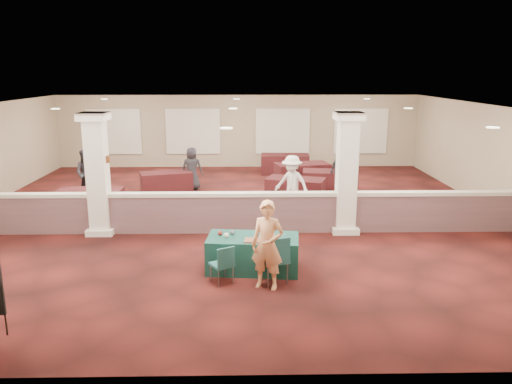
{
  "coord_description": "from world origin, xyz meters",
  "views": [
    {
      "loc": [
        0.37,
        -14.28,
        4.21
      ],
      "look_at": [
        0.61,
        -2.0,
        1.23
      ],
      "focal_mm": 35.0,
      "sensor_mm": 36.0,
      "label": 1
    }
  ],
  "objects_px": {
    "woman": "(267,245)",
    "far_table_front_left": "(90,202)",
    "conf_chair_side": "(223,262)",
    "far_table_front_center": "(295,190)",
    "attendee_c": "(339,171)",
    "far_table_back_right": "(302,174)",
    "conf_chair_main": "(276,256)",
    "attendee_a": "(87,174)",
    "far_table_back_center": "(285,164)",
    "attendee_b": "(292,183)",
    "near_table": "(253,253)",
    "attendee_d": "(192,168)",
    "far_table_front_right": "(330,182)",
    "far_table_back_left": "(166,182)"
  },
  "relations": [
    {
      "from": "far_table_front_right",
      "to": "attendee_a",
      "type": "xyz_separation_m",
      "value": [
        -8.39,
        -0.56,
        0.44
      ]
    },
    {
      "from": "far_table_front_center",
      "to": "far_table_back_right",
      "type": "bearing_deg",
      "value": 78.73
    },
    {
      "from": "near_table",
      "to": "far_table_front_right",
      "type": "xyz_separation_m",
      "value": [
        2.84,
        7.11,
        0.01
      ]
    },
    {
      "from": "near_table",
      "to": "attendee_d",
      "type": "bearing_deg",
      "value": 111.16
    },
    {
      "from": "woman",
      "to": "attendee_b",
      "type": "height_order",
      "value": "woman"
    },
    {
      "from": "far_table_front_center",
      "to": "attendee_c",
      "type": "xyz_separation_m",
      "value": [
        1.62,
        0.94,
        0.43
      ]
    },
    {
      "from": "woman",
      "to": "attendee_b",
      "type": "relative_size",
      "value": 1.04
    },
    {
      "from": "conf_chair_main",
      "to": "attendee_a",
      "type": "distance_m",
      "value": 9.48
    },
    {
      "from": "far_table_front_center",
      "to": "attendee_a",
      "type": "distance_m",
      "value": 7.09
    },
    {
      "from": "woman",
      "to": "far_table_back_left",
      "type": "xyz_separation_m",
      "value": [
        -3.27,
        8.24,
        -0.54
      ]
    },
    {
      "from": "conf_chair_main",
      "to": "far_table_back_center",
      "type": "xyz_separation_m",
      "value": [
        1.05,
        11.3,
        -0.2
      ]
    },
    {
      "from": "woman",
      "to": "far_table_back_center",
      "type": "height_order",
      "value": "woman"
    },
    {
      "from": "attendee_a",
      "to": "attendee_c",
      "type": "xyz_separation_m",
      "value": [
        8.67,
        0.31,
        -0.02
      ]
    },
    {
      "from": "attendee_b",
      "to": "attendee_c",
      "type": "relative_size",
      "value": 1.06
    },
    {
      "from": "far_table_back_center",
      "to": "far_table_back_right",
      "type": "distance_m",
      "value": 2.15
    },
    {
      "from": "far_table_front_left",
      "to": "attendee_a",
      "type": "xyz_separation_m",
      "value": [
        -0.72,
        2.14,
        0.44
      ]
    },
    {
      "from": "conf_chair_main",
      "to": "attendee_c",
      "type": "bearing_deg",
      "value": 50.85
    },
    {
      "from": "woman",
      "to": "far_table_front_left",
      "type": "bearing_deg",
      "value": 153.49
    },
    {
      "from": "attendee_c",
      "to": "far_table_front_left",
      "type": "bearing_deg",
      "value": 152.88
    },
    {
      "from": "far_table_front_center",
      "to": "far_table_back_center",
      "type": "distance_m",
      "value": 4.6
    },
    {
      "from": "conf_chair_side",
      "to": "attendee_a",
      "type": "xyz_separation_m",
      "value": [
        -4.95,
        7.3,
        0.35
      ]
    },
    {
      "from": "far_table_front_right",
      "to": "attendee_d",
      "type": "height_order",
      "value": "attendee_d"
    },
    {
      "from": "far_table_front_left",
      "to": "attendee_b",
      "type": "distance_m",
      "value": 6.13
    },
    {
      "from": "attendee_a",
      "to": "attendee_c",
      "type": "relative_size",
      "value": 1.02
    },
    {
      "from": "woman",
      "to": "far_table_front_left",
      "type": "distance_m",
      "value": 7.41
    },
    {
      "from": "conf_chair_main",
      "to": "far_table_front_right",
      "type": "height_order",
      "value": "conf_chair_main"
    },
    {
      "from": "attendee_b",
      "to": "woman",
      "type": "bearing_deg",
      "value": -68.18
    },
    {
      "from": "conf_chair_main",
      "to": "far_table_front_left",
      "type": "height_order",
      "value": "conf_chair_main"
    },
    {
      "from": "attendee_a",
      "to": "far_table_front_center",
      "type": "bearing_deg",
      "value": -3.47
    },
    {
      "from": "far_table_front_right",
      "to": "attendee_d",
      "type": "xyz_separation_m",
      "value": [
        -4.95,
        0.54,
        0.39
      ]
    },
    {
      "from": "far_table_front_left",
      "to": "far_table_back_right",
      "type": "height_order",
      "value": "far_table_back_right"
    },
    {
      "from": "near_table",
      "to": "conf_chair_side",
      "type": "height_order",
      "value": "conf_chair_side"
    },
    {
      "from": "far_table_back_left",
      "to": "conf_chair_side",
      "type": "bearing_deg",
      "value": -73.43
    },
    {
      "from": "far_table_back_left",
      "to": "far_table_back_right",
      "type": "distance_m",
      "value": 5.12
    },
    {
      "from": "conf_chair_main",
      "to": "attendee_b",
      "type": "height_order",
      "value": "attendee_b"
    },
    {
      "from": "far_table_front_left",
      "to": "attendee_c",
      "type": "distance_m",
      "value": 8.33
    },
    {
      "from": "far_table_front_right",
      "to": "far_table_back_center",
      "type": "xyz_separation_m",
      "value": [
        -1.34,
        3.4,
        0.02
      ]
    },
    {
      "from": "attendee_a",
      "to": "attendee_b",
      "type": "bearing_deg",
      "value": -13.12
    },
    {
      "from": "conf_chair_side",
      "to": "far_table_front_left",
      "type": "height_order",
      "value": "conf_chair_side"
    },
    {
      "from": "woman",
      "to": "far_table_back_center",
      "type": "relative_size",
      "value": 0.9
    },
    {
      "from": "near_table",
      "to": "far_table_front_right",
      "type": "relative_size",
      "value": 1.02
    },
    {
      "from": "far_table_front_center",
      "to": "attendee_a",
      "type": "bearing_deg",
      "value": 174.84
    },
    {
      "from": "conf_chair_main",
      "to": "far_table_front_left",
      "type": "relative_size",
      "value": 0.54
    },
    {
      "from": "far_table_front_left",
      "to": "attendee_a",
      "type": "distance_m",
      "value": 2.3
    },
    {
      "from": "conf_chair_main",
      "to": "attendee_c",
      "type": "height_order",
      "value": "attendee_c"
    },
    {
      "from": "near_table",
      "to": "far_table_back_left",
      "type": "xyz_separation_m",
      "value": [
        -3.0,
        7.31,
        -0.02
      ]
    },
    {
      "from": "near_table",
      "to": "attendee_d",
      "type": "relative_size",
      "value": 1.25
    },
    {
      "from": "far_table_front_left",
      "to": "attendee_a",
      "type": "height_order",
      "value": "attendee_a"
    },
    {
      "from": "far_table_front_left",
      "to": "attendee_a",
      "type": "relative_size",
      "value": 1.15
    },
    {
      "from": "attendee_a",
      "to": "conf_chair_main",
      "type": "bearing_deg",
      "value": -49.02
    }
  ]
}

